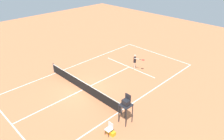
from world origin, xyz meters
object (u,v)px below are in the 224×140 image
object	(u,v)px
tennis_ball	(117,73)
equipment_bag	(110,132)
umpire_chair	(126,105)
courtside_chair_near	(109,128)
player_serving	(135,61)

from	to	relation	value
tennis_ball	equipment_bag	distance (m)	8.77
umpire_chair	equipment_bag	bearing A→B (deg)	92.32
umpire_chair	courtside_chair_near	world-z (taller)	umpire_chair
player_serving	equipment_bag	distance (m)	10.16
player_serving	courtside_chair_near	xyz separation A→B (m)	(-5.05, 8.84, -0.49)
equipment_bag	player_serving	bearing A→B (deg)	-59.97
player_serving	equipment_bag	bearing A→B (deg)	9.70
player_serving	umpire_chair	bearing A→B (deg)	14.75
tennis_ball	player_serving	bearing A→B (deg)	-107.02
tennis_ball	umpire_chair	world-z (taller)	umpire_chair
player_serving	courtside_chair_near	size ratio (longest dim) A/B	1.81
tennis_ball	equipment_bag	world-z (taller)	equipment_bag
player_serving	umpire_chair	xyz separation A→B (m)	(-5.00, 7.11, 0.58)
courtside_chair_near	equipment_bag	xyz separation A→B (m)	(-0.02, -0.08, -0.38)
tennis_ball	umpire_chair	xyz separation A→B (m)	(-5.64, 5.02, 1.57)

